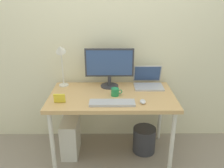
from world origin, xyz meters
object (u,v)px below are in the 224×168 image
object	(u,v)px
monitor	(109,65)
computer_tower	(71,137)
desk	(112,100)
wastebasket	(144,140)
keyboard	(112,103)
coffee_mug	(115,92)
mouse	(143,102)
laptop	(148,81)
desk_lamp	(61,56)
photo_frame	(60,98)

from	to	relation	value
monitor	computer_tower	size ratio (longest dim) A/B	1.28
desk	wastebasket	size ratio (longest dim) A/B	4.36
keyboard	wastebasket	distance (m)	0.76
computer_tower	wastebasket	world-z (taller)	computer_tower
keyboard	wastebasket	size ratio (longest dim) A/B	1.47
coffee_mug	mouse	bearing A→B (deg)	-34.48
laptop	wastebasket	distance (m)	0.68
desk_lamp	computer_tower	world-z (taller)	desk_lamp
monitor	keyboard	bearing A→B (deg)	-86.91
desk	monitor	bearing A→B (deg)	96.82
monitor	desk_lamp	bearing A→B (deg)	179.89
monitor	coffee_mug	xyz separation A→B (m)	(0.06, -0.25, -0.21)
desk	desk_lamp	bearing A→B (deg)	157.37
mouse	desk_lamp	bearing A→B (deg)	152.84
monitor	wastebasket	distance (m)	0.96
mouse	computer_tower	xyz separation A→B (m)	(-0.77, 0.23, -0.55)
monitor	computer_tower	distance (m)	0.93
desk_lamp	mouse	distance (m)	1.02
mouse	coffee_mug	xyz separation A→B (m)	(-0.26, 0.18, 0.02)
desk	keyboard	bearing A→B (deg)	-90.79
desk_lamp	desk	bearing A→B (deg)	-22.63
desk_lamp	mouse	bearing A→B (deg)	-27.16
desk	laptop	xyz separation A→B (m)	(0.41, 0.25, 0.12)
desk	photo_frame	xyz separation A→B (m)	(-0.51, -0.19, 0.11)
mouse	coffee_mug	size ratio (longest dim) A/B	0.77
photo_frame	wastebasket	distance (m)	1.12
wastebasket	monitor	bearing A→B (deg)	155.59
photo_frame	computer_tower	world-z (taller)	photo_frame
laptop	keyboard	distance (m)	0.63
photo_frame	desk	bearing A→B (deg)	20.69
keyboard	photo_frame	bearing A→B (deg)	176.61
keyboard	computer_tower	distance (m)	0.76
desk	coffee_mug	distance (m)	0.12
laptop	monitor	bearing A→B (deg)	-177.36
photo_frame	computer_tower	xyz separation A→B (m)	(0.04, 0.22, -0.58)
desk	keyboard	xyz separation A→B (m)	(-0.00, -0.22, 0.08)
mouse	photo_frame	bearing A→B (deg)	179.04
monitor	coffee_mug	bearing A→B (deg)	-76.59
desk_lamp	mouse	xyz separation A→B (m)	(0.85, -0.44, -0.34)
desk	mouse	distance (m)	0.37
desk	wastebasket	world-z (taller)	desk
desk	monitor	world-z (taller)	monitor
laptop	computer_tower	xyz separation A→B (m)	(-0.89, -0.23, -0.59)
desk_lamp	wastebasket	world-z (taller)	desk_lamp
desk	computer_tower	bearing A→B (deg)	177.05
desk_lamp	keyboard	size ratio (longest dim) A/B	1.14
desk	monitor	xyz separation A→B (m)	(-0.03, 0.23, 0.32)
desk	desk_lamp	size ratio (longest dim) A/B	2.60
desk	photo_frame	world-z (taller)	photo_frame
laptop	keyboard	xyz separation A→B (m)	(-0.42, -0.47, -0.04)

